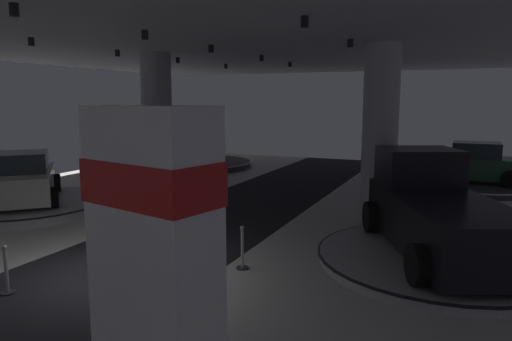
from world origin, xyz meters
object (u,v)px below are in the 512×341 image
display_car_far_left (139,159)px  visitor_walking_near (173,191)px  display_platform_deep_right (470,184)px  display_platform_mid_right (440,259)px  brand_sign_pylon (157,321)px  column_right (380,134)px  display_platform_deep_left (200,164)px  display_car_mid_left (24,179)px  pickup_truck_mid_right (437,212)px  column_left (157,128)px  display_platform_far_left (139,179)px  display_platform_mid_left (26,205)px  display_car_deep_right (473,164)px  display_car_deep_left (199,147)px

display_car_far_left → visitor_walking_near: bearing=-43.9°
display_platform_deep_right → display_platform_mid_right: (-0.77, -10.88, -0.02)m
brand_sign_pylon → column_right: bearing=90.3°
column_right → display_platform_deep_left: (-11.20, 7.93, -2.56)m
column_right → display_car_mid_left: bearing=-162.0°
display_car_mid_left → visitor_walking_near: (5.21, 1.22, -0.21)m
pickup_truck_mid_right → column_left: bearing=163.5°
display_platform_far_left → display_platform_mid_right: display_platform_far_left is taller
display_platform_mid_left → display_car_deep_right: bearing=37.7°
visitor_walking_near → display_platform_mid_right: bearing=-8.0°
display_platform_mid_right → visitor_walking_near: size_ratio=3.57×
display_platform_deep_right → brand_sign_pylon: bearing=-98.2°
brand_sign_pylon → display_platform_deep_right: bearing=81.8°
display_car_deep_right → display_car_deep_left: 14.07m
display_platform_deep_right → display_car_deep_right: (0.03, -0.00, 0.89)m
display_platform_deep_left → display_platform_mid_left: bearing=-90.5°
display_car_deep_right → display_platform_mid_right: (-0.80, -10.88, -0.90)m
display_car_far_left → visitor_walking_near: display_car_far_left is taller
column_right → pickup_truck_mid_right: 4.11m
column_left → display_platform_deep_left: size_ratio=0.93×
display_car_deep_left → display_platform_mid_right: display_car_deep_left is taller
visitor_walking_near → display_platform_far_left: bearing=136.4°
column_right → display_platform_deep_left: bearing=144.7°
column_right → pickup_truck_mid_right: (1.91, -3.29, -1.57)m
display_platform_far_left → display_platform_deep_right: bearing=19.2°
column_left → display_car_deep_left: bearing=110.6°
column_right → display_car_deep_left: (-11.22, 7.95, -1.64)m
display_car_deep_left → display_platform_mid_left: display_car_deep_left is taller
column_right → display_platform_mid_left: (-11.30, -3.65, -2.56)m
display_platform_far_left → pickup_truck_mid_right: size_ratio=0.82×
brand_sign_pylon → display_platform_deep_left: (-11.25, 19.78, -1.77)m
brand_sign_pylon → display_platform_deep_left: bearing=119.6°
column_right → display_platform_far_left: column_right is taller
brand_sign_pylon → display_platform_mid_right: (1.98, 8.27, -1.82)m
brand_sign_pylon → visitor_walking_near: size_ratio=2.38×
display_platform_deep_left → visitor_walking_near: (5.13, -10.37, 0.71)m
display_platform_far_left → display_car_deep_left: (-0.03, 5.53, 0.93)m
column_right → display_platform_deep_right: (2.81, 7.29, -2.60)m
display_platform_deep_left → visitor_walking_near: bearing=-63.7°
brand_sign_pylon → display_car_deep_left: 22.81m
brand_sign_pylon → pickup_truck_mid_right: brand_sign_pylon is taller
display_platform_mid_right → pickup_truck_mid_right: bearing=113.9°
column_left → pickup_truck_mid_right: 10.57m
display_platform_mid_right → display_car_deep_left: bearing=139.0°
column_left → display_platform_deep_right: bearing=34.9°
visitor_walking_near → display_platform_deep_left: bearing=116.3°
brand_sign_pylon → display_platform_deep_right: 19.43m
display_platform_mid_left → visitor_walking_near: size_ratio=3.41×
display_car_mid_left → display_platform_mid_right: display_car_mid_left is taller
display_car_far_left → pickup_truck_mid_right: pickup_truck_mid_right is taller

